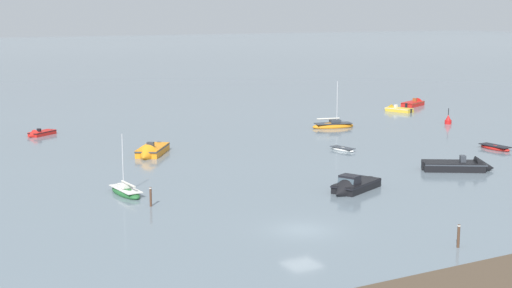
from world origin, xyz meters
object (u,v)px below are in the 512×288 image
sailboat_moored_1 (126,192)px  motorboat_moored_4 (464,167)px  rowboat_moored_0 (495,148)px  rowboat_moored_2 (343,149)px  motorboat_moored_3 (395,110)px  mooring_post_near (151,197)px  motorboat_moored_1 (415,104)px  motorboat_moored_6 (351,188)px  motorboat_moored_5 (39,134)px  channel_buoy (448,121)px  motorboat_moored_2 (150,153)px  sailboat_moored_0 (333,126)px  mooring_post_right (458,237)px

sailboat_moored_1 → motorboat_moored_4: bearing=-105.7°
rowboat_moored_0 → rowboat_moored_2: bearing=62.2°
motorboat_moored_3 → mooring_post_near: size_ratio=2.95×
motorboat_moored_1 → motorboat_moored_6: size_ratio=0.94×
motorboat_moored_5 → motorboat_moored_6: motorboat_moored_6 is taller
motorboat_moored_6 → channel_buoy: bearing=-167.8°
motorboat_moored_2 → channel_buoy: bearing=128.8°
motorboat_moored_5 → rowboat_moored_0: 53.31m
motorboat_moored_1 → motorboat_moored_6: (-43.92, -42.74, 0.08)m
sailboat_moored_0 → channel_buoy: (15.33, -4.81, 0.19)m
motorboat_moored_3 → motorboat_moored_5: motorboat_moored_3 is taller
mooring_post_near → mooring_post_right: size_ratio=1.00×
mooring_post_near → sailboat_moored_1: bearing=94.6°
motorboat_moored_5 → sailboat_moored_1: sailboat_moored_1 is taller
motorboat_moored_3 → mooring_post_near: (-53.03, -35.04, 0.50)m
motorboat_moored_3 → motorboat_moored_1: bearing=-79.5°
sailboat_moored_0 → channel_buoy: size_ratio=2.74×
motorboat_moored_1 → motorboat_moored_2: 56.10m
motorboat_moored_2 → motorboat_moored_1: bearing=146.7°
motorboat_moored_3 → rowboat_moored_0: size_ratio=1.25×
mooring_post_right → channel_buoy: bearing=47.4°
channel_buoy → mooring_post_right: 55.33m
motorboat_moored_2 → sailboat_moored_0: 28.56m
motorboat_moored_6 → channel_buoy: (34.40, 25.10, 0.12)m
motorboat_moored_1 → sailboat_moored_0: bearing=-177.0°
rowboat_moored_0 → mooring_post_near: size_ratio=2.35×
motorboat_moored_6 → sailboat_moored_0: bearing=-146.4°
motorboat_moored_2 → sailboat_moored_1: 17.00m
rowboat_moored_0 → mooring_post_near: (-42.02, -4.74, 0.56)m
motorboat_moored_1 → rowboat_moored_0: 38.86m
mooring_post_right → sailboat_moored_0: bearing=64.1°
mooring_post_near → mooring_post_right: mooring_post_near is taller
motorboat_moored_4 → sailboat_moored_1: sailboat_moored_1 is taller
motorboat_moored_1 → channel_buoy: channel_buoy is taller
rowboat_moored_0 → mooring_post_right: bearing=128.9°
sailboat_moored_0 → rowboat_moored_0: bearing=-59.4°
rowboat_moored_2 → motorboat_moored_2: bearing=-120.7°
mooring_post_right → motorboat_moored_1: bearing=51.2°
motorboat_moored_3 → rowboat_moored_2: size_ratio=1.50×
motorboat_moored_1 → channel_buoy: (-9.52, -17.64, 0.20)m
motorboat_moored_3 → rowboat_moored_0: (-11.01, -30.30, -0.05)m
sailboat_moored_0 → mooring_post_right: (-22.10, -45.56, 0.45)m
motorboat_moored_2 → sailboat_moored_1: sailboat_moored_1 is taller
sailboat_moored_1 → motorboat_moored_6: size_ratio=0.85×
sailboat_moored_1 → channel_buoy: bearing=-75.8°
motorboat_moored_5 → motorboat_moored_4: bearing=93.4°
sailboat_moored_1 → mooring_post_near: sailboat_moored_1 is taller
motorboat_moored_4 → channel_buoy: bearing=81.9°
motorboat_moored_3 → motorboat_moored_5: bearing=68.3°
motorboat_moored_1 → motorboat_moored_5: (-59.75, -0.77, -0.07)m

